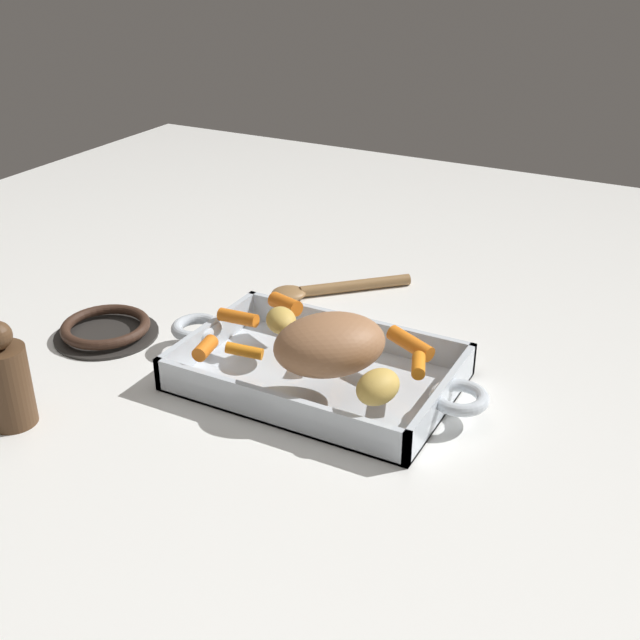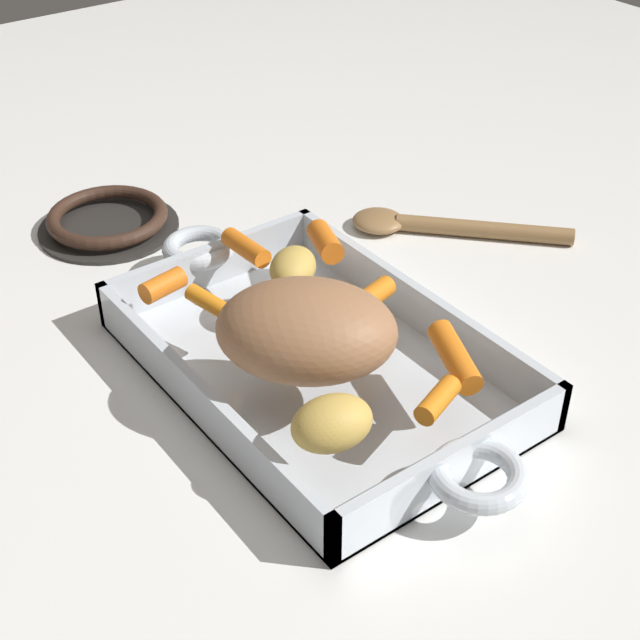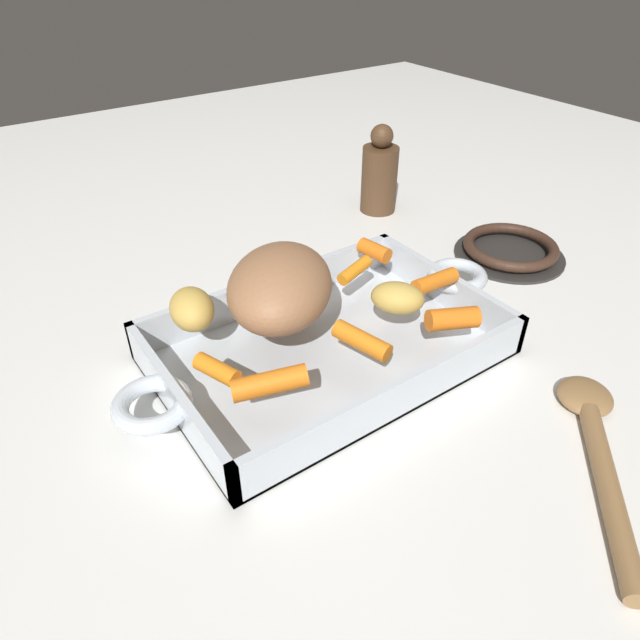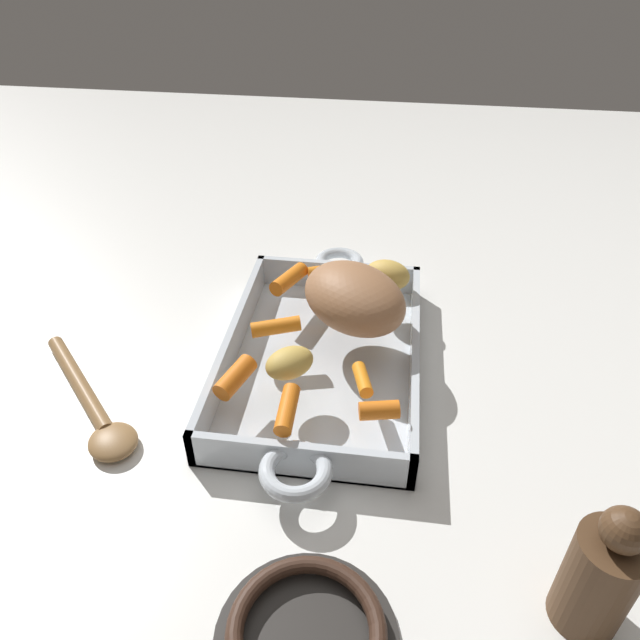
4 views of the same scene
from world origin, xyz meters
The scene contains 15 objects.
ground_plane centered at (0.00, 0.00, 0.00)m, with size 2.15×2.15×0.00m, color white.
roasting_dish centered at (0.00, 0.00, 0.02)m, with size 0.46×0.23×0.05m.
pork_roast centered at (-0.04, 0.03, 0.08)m, with size 0.14×0.10×0.07m, color #9A6945.
baby_carrot_northeast centered at (0.13, -0.02, 0.06)m, with size 0.02×0.02×0.06m, color orange.
baby_carrot_short centered at (-0.10, -0.06, 0.06)m, with size 0.02×0.02×0.07m, color orange.
baby_carrot_southeast centered at (0.12, 0.08, 0.06)m, with size 0.02×0.02×0.04m, color orange.
baby_carrot_center_right centered at (0.00, -0.06, 0.06)m, with size 0.02×0.02×0.06m, color orange.
baby_carrot_center_left centered at (0.08, 0.05, 0.05)m, with size 0.02×0.02×0.05m, color orange.
baby_carrot_northwest centered at (-0.13, -0.01, 0.05)m, with size 0.02×0.02×0.05m, color orange.
baby_carrot_long centered at (0.10, -0.08, 0.06)m, with size 0.02×0.02×0.05m, color orange.
potato_golden_small centered at (0.07, -0.03, 0.06)m, with size 0.06×0.04×0.03m, color gold.
potato_near_roast centered at (-0.12, 0.07, 0.07)m, with size 0.06×0.04×0.04m, color gold.
stove_burner_rear centered at (0.33, 0.03, 0.01)m, with size 0.15×0.15×0.02m.
serving_spoon centered at (0.12, -0.25, 0.01)m, with size 0.19×0.19×0.02m.
pepper_mill centered at (0.28, 0.26, 0.06)m, with size 0.06×0.06×0.14m.
Camera 3 is at (-0.28, -0.39, 0.39)m, focal length 31.74 mm.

